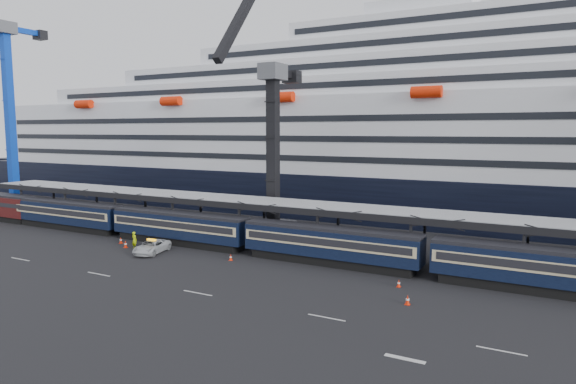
# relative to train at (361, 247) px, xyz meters

# --- Properties ---
(ground) EXTENTS (260.00, 260.00, 0.00)m
(ground) POSITION_rel_train_xyz_m (4.65, -10.00, -2.20)
(ground) COLOR black
(ground) RESTS_ON ground
(lane_markings) EXTENTS (111.00, 4.27, 0.02)m
(lane_markings) POSITION_rel_train_xyz_m (12.80, -15.23, -2.19)
(lane_markings) COLOR beige
(lane_markings) RESTS_ON ground
(train) EXTENTS (133.05, 3.00, 4.05)m
(train) POSITION_rel_train_xyz_m (0.00, 0.00, 0.00)
(train) COLOR black
(train) RESTS_ON ground
(canopy) EXTENTS (130.00, 6.25, 5.53)m
(canopy) POSITION_rel_train_xyz_m (4.65, 4.00, 3.05)
(canopy) COLOR gray
(canopy) RESTS_ON ground
(cruise_ship) EXTENTS (214.09, 28.84, 34.00)m
(cruise_ship) POSITION_rel_train_xyz_m (3.57, 35.99, 10.14)
(cruise_ship) COLOR black
(cruise_ship) RESTS_ON ground
(crane_blue) EXTENTS (4.50, 19.91, 52.01)m
(crane_blue) POSITION_rel_train_xyz_m (-67.35, 7.55, 16.03)
(crane_blue) COLOR #45484C
(crane_blue) RESTS_ON ground
(crane_dark_near) EXTENTS (4.50, 17.75, 35.08)m
(crane_dark_near) POSITION_rel_train_xyz_m (-15.35, 8.59, 9.73)
(crane_dark_near) COLOR #45484C
(crane_dark_near) RESTS_ON ground
(pickup_truck) EXTENTS (3.54, 5.67, 1.46)m
(pickup_truck) POSITION_rel_train_xyz_m (-22.93, -5.13, -1.47)
(pickup_truck) COLOR silver
(pickup_truck) RESTS_ON ground
(worker) EXTENTS (0.79, 0.58, 2.01)m
(worker) POSITION_rel_train_xyz_m (-26.34, -4.38, -1.19)
(worker) COLOR #B7D70B
(worker) RESTS_ON ground
(traffic_cone_a) EXTENTS (0.41, 0.41, 0.83)m
(traffic_cone_a) POSITION_rel_train_xyz_m (-27.60, -4.57, -1.79)
(traffic_cone_a) COLOR red
(traffic_cone_a) RESTS_ON ground
(traffic_cone_b) EXTENTS (0.40, 0.40, 0.81)m
(traffic_cone_b) POSITION_rel_train_xyz_m (-29.82, -3.19, -1.80)
(traffic_cone_b) COLOR red
(traffic_cone_b) RESTS_ON ground
(traffic_cone_c) EXTENTS (0.35, 0.35, 0.69)m
(traffic_cone_c) POSITION_rel_train_xyz_m (-13.25, -3.56, -1.86)
(traffic_cone_c) COLOR red
(traffic_cone_c) RESTS_ON ground
(traffic_cone_d) EXTENTS (0.40, 0.40, 0.81)m
(traffic_cone_d) POSITION_rel_train_xyz_m (7.10, -8.32, -1.80)
(traffic_cone_d) COLOR red
(traffic_cone_d) RESTS_ON ground
(traffic_cone_e) EXTENTS (0.35, 0.35, 0.69)m
(traffic_cone_e) POSITION_rel_train_xyz_m (5.14, -4.13, -1.86)
(traffic_cone_e) COLOR red
(traffic_cone_e) RESTS_ON ground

